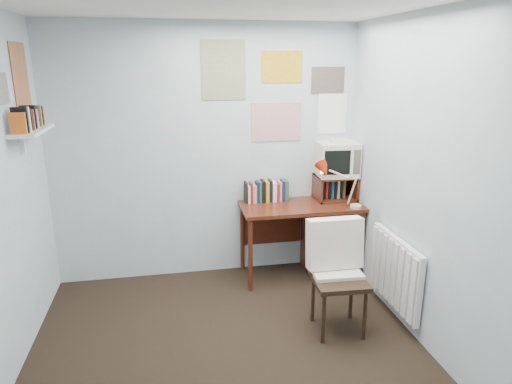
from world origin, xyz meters
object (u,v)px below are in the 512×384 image
desk_chair (339,281)px  radiator (395,272)px  crt_tv (337,157)px  tv_riser (335,187)px  desk (326,236)px  wall_shelf (31,131)px  desk_lamp (357,188)px

desk_chair → radiator: size_ratio=1.11×
desk_chair → crt_tv: crt_tv is taller
desk_chair → tv_riser: size_ratio=2.22×
desk → wall_shelf: size_ratio=1.94×
desk → desk_lamp: size_ratio=3.02×
desk → crt_tv: crt_tv is taller
desk_lamp → crt_tv: (-0.09, 0.33, 0.24)m
crt_tv → desk_lamp: bearing=-70.7°
wall_shelf → desk: bearing=8.4°
crt_tv → wall_shelf: size_ratio=0.64×
tv_riser → radiator: 1.15m
desk → desk_lamp: 0.63m
crt_tv → wall_shelf: (-2.70, -0.51, 0.42)m
desk → wall_shelf: (-2.57, -0.38, 1.21)m
crt_tv → wall_shelf: wall_shelf is taller
radiator → desk_chair: bearing=-168.4°
desk_lamp → crt_tv: size_ratio=1.01×
desk → crt_tv: (0.13, 0.13, 0.79)m
desk_lamp → tv_riser: size_ratio=0.99×
desk → desk_lamp: (0.22, -0.20, 0.55)m
desk_lamp → radiator: desk_lamp is taller
desk_lamp → radiator: bearing=-67.0°
desk → crt_tv: size_ratio=3.04×
tv_riser → crt_tv: crt_tv is taller
desk_lamp → radiator: (0.07, -0.73, -0.54)m
wall_shelf → desk_chair: bearing=-15.9°
desk_lamp → wall_shelf: size_ratio=0.64×
desk_lamp → tv_riser: (-0.10, 0.31, -0.07)m
desk_lamp → tv_riser: desk_lamp is taller
wall_shelf → desk_lamp: bearing=3.6°
crt_tv → radiator: 1.32m
desk_lamp → tv_riser: 0.34m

